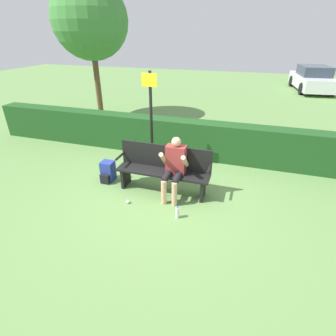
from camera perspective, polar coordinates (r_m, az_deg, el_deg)
The scene contains 10 objects.
ground_plane at distance 5.76m, azimuth -1.13°, elevation -5.02°, with size 40.00×40.00×0.00m, color #668E4C.
hedge_back at distance 7.25m, azimuth 3.88°, elevation 6.49°, with size 12.00×0.51×1.00m.
park_bench at distance 5.56m, azimuth -0.94°, elevation -0.09°, with size 1.99×0.43×1.00m.
person_seated at distance 5.28m, azimuth 1.40°, elevation 0.57°, with size 0.53×0.63×1.27m.
backpack at distance 6.21m, azimuth -12.97°, elevation -0.82°, with size 0.28×0.34×0.47m.
water_bottle at distance 4.94m, azimuth 2.04°, elevation -9.64°, with size 0.07×0.07×0.25m.
signpost at distance 6.23m, azimuth -3.72°, elevation 11.14°, with size 0.35×0.09×2.36m.
parked_car at distance 18.06m, azimuth 28.90°, elevation 16.59°, with size 2.13×4.29×1.38m.
tree at distance 10.69m, azimuth -16.59°, elevation 28.40°, with size 2.63×2.63×4.76m.
litter_crumple at distance 5.41m, azimuth -8.73°, elevation -7.28°, with size 0.08×0.08×0.08m.
Camera 1 is at (1.57, -4.59, 3.11)m, focal length 28.00 mm.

